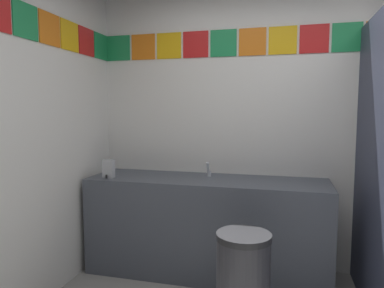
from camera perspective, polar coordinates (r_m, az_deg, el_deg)
wall_back at (r=3.24m, az=16.51°, el=3.88°), size 3.61×0.09×2.68m
vanity_counter at (r=3.14m, az=2.35°, el=-13.09°), size 2.04×0.58×0.84m
faucet_center at (r=3.11m, az=2.73°, el=-4.41°), size 0.04×0.10×0.14m
soap_dispenser at (r=3.14m, az=-13.39°, el=-3.96°), size 0.09×0.09×0.16m
trash_bin at (r=2.41m, az=8.31°, el=-21.58°), size 0.35×0.35×0.66m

